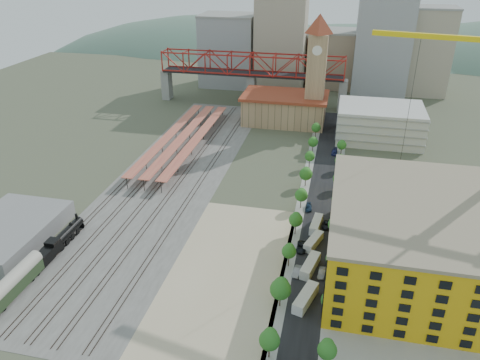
% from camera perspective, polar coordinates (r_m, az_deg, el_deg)
% --- Properties ---
extents(ground, '(400.00, 400.00, 0.00)m').
position_cam_1_polar(ground, '(142.63, 2.97, -3.95)').
color(ground, '#474C38').
rests_on(ground, ground).
extents(ballast_strip, '(36.00, 165.00, 0.06)m').
position_cam_1_polar(ballast_strip, '(166.07, -8.30, 0.49)').
color(ballast_strip, '#605E59').
rests_on(ballast_strip, ground).
extents(dirt_lot, '(28.00, 67.00, 0.06)m').
position_cam_1_polar(dirt_lot, '(117.76, -1.67, -11.37)').
color(dirt_lot, tan).
rests_on(dirt_lot, ground).
extents(street_asphalt, '(12.00, 170.00, 0.06)m').
position_cam_1_polar(street_asphalt, '(154.39, 9.79, -1.77)').
color(street_asphalt, black).
rests_on(street_asphalt, ground).
extents(sidewalk_west, '(3.00, 170.00, 0.04)m').
position_cam_1_polar(sidewalk_west, '(154.61, 7.76, -1.57)').
color(sidewalk_west, gray).
rests_on(sidewalk_west, ground).
extents(sidewalk_east, '(3.00, 170.00, 0.04)m').
position_cam_1_polar(sidewalk_east, '(154.37, 11.82, -1.97)').
color(sidewalk_east, gray).
rests_on(sidewalk_east, ground).
extents(construction_pad, '(50.00, 90.00, 0.06)m').
position_cam_1_polar(construction_pad, '(127.18, 22.05, -10.40)').
color(construction_pad, gray).
rests_on(construction_pad, ground).
extents(rail_tracks, '(26.56, 160.00, 0.18)m').
position_cam_1_polar(rail_tracks, '(166.63, -8.89, 0.58)').
color(rail_tracks, '#382B23').
rests_on(rail_tracks, ground).
extents(platform_canopies, '(16.00, 80.00, 4.12)m').
position_cam_1_polar(platform_canopies, '(189.69, -6.96, 5.30)').
color(platform_canopies, '#D77653').
rests_on(platform_canopies, ground).
extents(station_hall, '(38.00, 24.00, 13.10)m').
position_cam_1_polar(station_hall, '(215.03, 5.47, 8.73)').
color(station_hall, tan).
rests_on(station_hall, ground).
extents(clock_tower, '(12.00, 12.00, 52.00)m').
position_cam_1_polar(clock_tower, '(206.25, 9.36, 14.07)').
color(clock_tower, tan).
rests_on(clock_tower, ground).
extents(parking_garage, '(34.00, 26.00, 14.00)m').
position_cam_1_polar(parking_garage, '(202.84, 16.64, 6.70)').
color(parking_garage, silver).
rests_on(parking_garage, ground).
extents(truss_bridge, '(94.00, 9.60, 25.60)m').
position_cam_1_polar(truss_bridge, '(236.70, 1.43, 13.58)').
color(truss_bridge, gray).
rests_on(truss_bridge, ground).
extents(construction_building, '(44.60, 50.60, 18.80)m').
position_cam_1_polar(construction_building, '(121.47, 21.41, -6.75)').
color(construction_building, gold).
rests_on(construction_building, ground).
extents(warehouse, '(22.00, 32.00, 5.00)m').
position_cam_1_polar(warehouse, '(143.28, -26.48, -5.73)').
color(warehouse, gray).
rests_on(warehouse, ground).
extents(street_trees, '(15.40, 124.40, 8.00)m').
position_cam_1_polar(street_trees, '(145.66, 9.53, -3.61)').
color(street_trees, '#247021').
rests_on(street_trees, ground).
extents(skyline, '(133.00, 46.00, 60.00)m').
position_cam_1_polar(skyline, '(268.45, 10.14, 15.63)').
color(skyline, '#9EA0A3').
rests_on(skyline, ground).
extents(distant_hills, '(647.00, 264.00, 227.00)m').
position_cam_1_polar(distant_hills, '(411.27, 15.26, 4.03)').
color(distant_hills, '#4C6B59').
rests_on(distant_hills, ground).
extents(locomotive, '(2.95, 22.72, 5.68)m').
position_cam_1_polar(locomotive, '(134.64, -21.01, -6.89)').
color(locomotive, black).
rests_on(locomotive, ground).
extents(coach, '(3.26, 18.94, 5.94)m').
position_cam_1_polar(coach, '(121.62, -25.94, -11.30)').
color(coach, '#25391F').
rests_on(coach, ground).
extents(site_trailer_a, '(5.33, 10.18, 2.70)m').
position_cam_1_polar(site_trailer_a, '(109.92, 7.99, -14.05)').
color(site_trailer_a, silver).
rests_on(site_trailer_a, ground).
extents(site_trailer_b, '(4.59, 9.95, 2.63)m').
position_cam_1_polar(site_trailer_b, '(119.52, 8.55, -10.28)').
color(site_trailer_b, silver).
rests_on(site_trailer_b, ground).
extents(site_trailer_c, '(4.96, 9.03, 2.39)m').
position_cam_1_polar(site_trailer_c, '(128.58, 8.97, -7.42)').
color(site_trailer_c, silver).
rests_on(site_trailer_c, ground).
extents(site_trailer_d, '(3.42, 9.25, 2.47)m').
position_cam_1_polar(site_trailer_d, '(135.95, 9.26, -5.37)').
color(site_trailer_d, silver).
rests_on(site_trailer_d, ground).
extents(car_1, '(2.14, 4.77, 1.52)m').
position_cam_1_polar(car_1, '(118.13, 6.96, -11.01)').
color(car_1, gray).
rests_on(car_1, ground).
extents(car_2, '(2.63, 5.57, 1.54)m').
position_cam_1_polar(car_2, '(126.68, 7.49, -8.12)').
color(car_2, black).
rests_on(car_2, ground).
extents(car_3, '(2.20, 4.65, 1.31)m').
position_cam_1_polar(car_3, '(145.19, 8.36, -3.33)').
color(car_3, '#1A2F4E').
rests_on(car_3, ground).
extents(car_4, '(2.19, 4.45, 1.46)m').
position_cam_1_polar(car_4, '(118.52, 9.93, -11.13)').
color(car_4, silver).
rests_on(car_4, ground).
extents(car_5, '(1.78, 4.56, 1.48)m').
position_cam_1_polar(car_5, '(118.58, 9.94, -11.10)').
color(car_5, gray).
rests_on(car_5, ground).
extents(car_6, '(2.58, 4.88, 1.31)m').
position_cam_1_polar(car_6, '(137.25, 10.53, -5.43)').
color(car_6, black).
rests_on(car_6, ground).
extents(car_7, '(2.37, 5.38, 1.54)m').
position_cam_1_polar(car_7, '(185.34, 11.43, 3.34)').
color(car_7, navy).
rests_on(car_7, ground).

